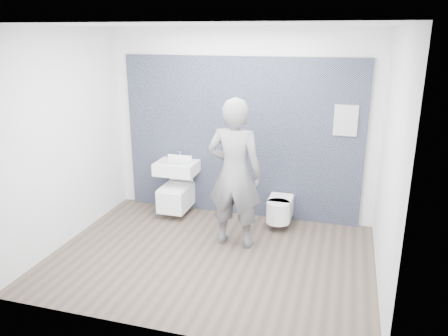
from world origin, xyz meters
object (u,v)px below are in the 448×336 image
(toilet_square, at_px, (176,196))
(visitor, at_px, (235,174))
(toilet_rounded, at_px, (279,209))
(washbasin, at_px, (177,167))

(toilet_square, relative_size, visitor, 0.41)
(toilet_rounded, bearing_deg, toilet_square, 179.90)
(washbasin, relative_size, toilet_square, 0.77)
(washbasin, distance_m, toilet_rounded, 1.68)
(washbasin, distance_m, visitor, 1.38)
(washbasin, height_order, toilet_square, washbasin)
(visitor, bearing_deg, toilet_rounded, -123.69)
(toilet_square, height_order, visitor, visitor)
(toilet_rounded, relative_size, visitor, 0.30)
(washbasin, bearing_deg, toilet_rounded, -2.21)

